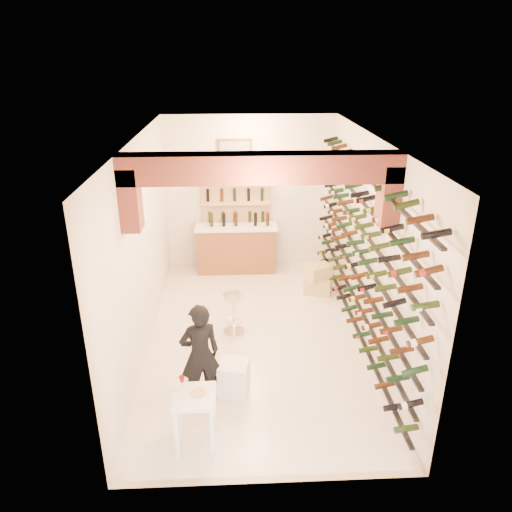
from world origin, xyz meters
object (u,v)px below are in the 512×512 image
Objects in this scene: wine_rack at (356,247)px; chrome_barstool at (234,311)px; back_counter at (236,247)px; person at (200,354)px; tasting_table at (194,404)px; crate_lower at (318,285)px; white_stool at (234,378)px.

chrome_barstool is at bearing 176.42° from wine_rack.
person is at bearing -96.99° from back_counter.
person is 1.78m from chrome_barstool.
person is at bearing 87.79° from tasting_table.
crate_lower is at bearing 40.17° from chrome_barstool.
crate_lower is (2.08, 3.08, -0.57)m from person.
wine_rack reaches higher than back_counter.
white_stool is at bearing -119.17° from crate_lower.
wine_rack is at bearing -3.58° from chrome_barstool.
wine_rack is 11.24× the size of crate_lower.
person is at bearing -146.12° from wine_rack.
tasting_table is 1.10m from white_stool.
chrome_barstool is (0.47, 2.50, -0.19)m from tasting_table.
wine_rack reaches higher than crate_lower.
white_stool is (-0.08, -4.10, -0.29)m from back_counter.
chrome_barstool is (0.44, 1.70, -0.32)m from person.
crate_lower is (2.10, 3.88, -0.44)m from tasting_table.
tasting_table is at bearing -134.86° from wine_rack.
wine_rack is at bearing -79.86° from crate_lower.
tasting_table is 2.55m from chrome_barstool.
back_counter reaches higher than chrome_barstool.
tasting_table is 1.25× the size of chrome_barstool.
back_counter reaches higher than white_stool.
back_counter is 3.55× the size of white_stool.
tasting_table is 0.82m from person.
white_stool is 0.33× the size of person.
back_counter is at bearing 83.30° from tasting_table.
back_counter is 5.06m from tasting_table.
wine_rack is 2.23m from chrome_barstool.
tasting_table is 4.44m from crate_lower.
wine_rack is 2.73m from white_stool.
tasting_table is 0.60× the size of person.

